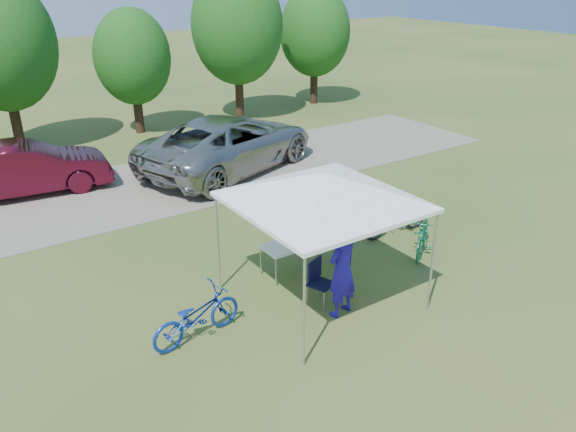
% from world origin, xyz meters
% --- Properties ---
extents(ground, '(100.00, 100.00, 0.00)m').
position_xyz_m(ground, '(0.00, 0.00, 0.00)').
color(ground, '#2D5119').
rests_on(ground, ground).
extents(gravel_strip, '(24.00, 5.00, 0.02)m').
position_xyz_m(gravel_strip, '(0.00, 8.00, 0.01)').
color(gravel_strip, gray).
rests_on(gravel_strip, ground).
extents(canopy, '(4.53, 4.53, 3.00)m').
position_xyz_m(canopy, '(0.00, 0.00, 2.65)').
color(canopy, '#A5A5AA').
rests_on(canopy, ground).
extents(treeline, '(24.89, 4.28, 6.30)m').
position_xyz_m(treeline, '(-0.29, 14.05, 3.53)').
color(treeline, '#382314').
rests_on(treeline, ground).
extents(folding_table, '(1.71, 0.71, 0.70)m').
position_xyz_m(folding_table, '(0.33, 1.22, 0.66)').
color(folding_table, white).
rests_on(folding_table, ground).
extents(folding_chair, '(0.57, 0.60, 0.87)m').
position_xyz_m(folding_chair, '(-0.07, -0.00, 0.51)').
color(folding_chair, black).
rests_on(folding_chair, ground).
extents(cooler, '(0.50, 0.34, 0.36)m').
position_xyz_m(cooler, '(0.12, 1.22, 0.88)').
color(cooler, white).
rests_on(cooler, folding_table).
extents(ice_cream_cup, '(0.07, 0.07, 0.06)m').
position_xyz_m(ice_cream_cup, '(0.77, 1.17, 0.73)').
color(ice_cream_cup, yellow).
rests_on(ice_cream_cup, folding_table).
extents(cyclist, '(0.80, 0.62, 1.96)m').
position_xyz_m(cyclist, '(0.00, -0.64, 0.98)').
color(cyclist, '#1F139A').
rests_on(cyclist, ground).
extents(bike_blue, '(1.88, 0.87, 0.95)m').
position_xyz_m(bike_blue, '(-2.65, 0.19, 0.47)').
color(bike_blue, '#11339B').
rests_on(bike_blue, ground).
extents(bike_green, '(1.63, 1.34, 1.00)m').
position_xyz_m(bike_green, '(3.15, 0.23, 0.50)').
color(bike_green, '#186D43').
rests_on(bike_green, ground).
extents(bike_dark, '(2.01, 0.79, 1.04)m').
position_xyz_m(bike_dark, '(3.36, 1.33, 0.52)').
color(bike_dark, black).
rests_on(bike_dark, ground).
extents(minivan, '(7.09, 5.05, 1.80)m').
position_xyz_m(minivan, '(2.32, 8.02, 0.92)').
color(minivan, '#9B9C97').
rests_on(minivan, gravel_strip).
extents(sedan, '(4.80, 2.13, 1.53)m').
position_xyz_m(sedan, '(-3.64, 9.45, 0.79)').
color(sedan, '#460B1A').
rests_on(sedan, gravel_strip).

